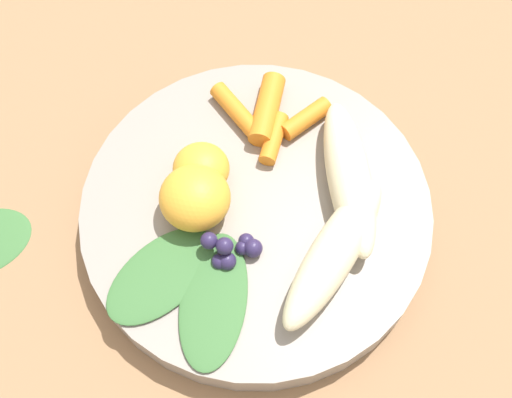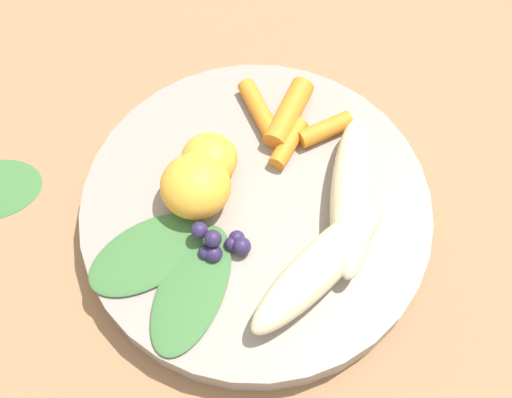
{
  "view_description": "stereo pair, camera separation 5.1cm",
  "coord_description": "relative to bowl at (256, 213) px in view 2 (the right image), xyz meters",
  "views": [
    {
      "loc": [
        -0.11,
        0.21,
        0.5
      ],
      "look_at": [
        0.0,
        0.0,
        0.04
      ],
      "focal_mm": 46.62,
      "sensor_mm": 36.0,
      "label": 1
    },
    {
      "loc": [
        -0.15,
        0.18,
        0.5
      ],
      "look_at": [
        0.0,
        0.0,
        0.04
      ],
      "focal_mm": 46.62,
      "sensor_mm": 36.0,
      "label": 2
    }
  ],
  "objects": [
    {
      "name": "kale_leaf_left",
      "position": [
        0.03,
        0.09,
        0.02
      ],
      "size": [
        0.08,
        0.11,
        0.0
      ],
      "primitive_type": "ellipsoid",
      "rotation": [
        0.0,
        0.0,
        7.56
      ],
      "color": "#3D7038",
      "rests_on": "bowl"
    },
    {
      "name": "carrot_front",
      "position": [
        -0.0,
        -0.09,
        0.02
      ],
      "size": [
        0.03,
        0.05,
        0.02
      ],
      "primitive_type": "cylinder",
      "rotation": [
        0.0,
        1.57,
        4.32
      ],
      "color": "orange",
      "rests_on": "bowl"
    },
    {
      "name": "banana_peeled_right",
      "position": [
        -0.07,
        0.01,
        0.03
      ],
      "size": [
        0.04,
        0.14,
        0.03
      ],
      "primitive_type": "ellipsoid",
      "rotation": [
        0.0,
        0.0,
        4.66
      ],
      "color": "beige",
      "rests_on": "bowl"
    },
    {
      "name": "bowl",
      "position": [
        0.0,
        0.0,
        0.0
      ],
      "size": [
        0.28,
        0.28,
        0.03
      ],
      "primitive_type": "cylinder",
      "color": "gray",
      "rests_on": "ground_plane"
    },
    {
      "name": "carrot_mid_right",
      "position": [
        0.03,
        -0.08,
        0.02
      ],
      "size": [
        0.04,
        0.07,
        0.02
      ],
      "primitive_type": "cylinder",
      "rotation": [
        0.0,
        1.57,
        5.01
      ],
      "color": "orange",
      "rests_on": "bowl"
    },
    {
      "name": "orange_segment_near",
      "position": [
        0.04,
        0.03,
        0.03
      ],
      "size": [
        0.05,
        0.05,
        0.04
      ],
      "primitive_type": "ellipsoid",
      "color": "#F4A833",
      "rests_on": "bowl"
    },
    {
      "name": "carrot_rear",
      "position": [
        0.05,
        -0.07,
        0.02
      ],
      "size": [
        0.06,
        0.04,
        0.01
      ],
      "primitive_type": "cylinder",
      "rotation": [
        0.0,
        1.57,
        5.84
      ],
      "color": "orange",
      "rests_on": "bowl"
    },
    {
      "name": "orange_segment_far",
      "position": [
        0.05,
        -0.0,
        0.03
      ],
      "size": [
        0.04,
        0.04,
        0.03
      ],
      "primitive_type": "ellipsoid",
      "color": "#F4A833",
      "rests_on": "bowl"
    },
    {
      "name": "kale_leaf_right",
      "position": [
        -0.01,
        0.08,
        0.02
      ],
      "size": [
        0.09,
        0.12,
        0.0
      ],
      "primitive_type": "ellipsoid",
      "rotation": [
        0.0,
        0.0,
        8.25
      ],
      "color": "#3D7038",
      "rests_on": "bowl"
    },
    {
      "name": "banana_peeled_left",
      "position": [
        -0.06,
        -0.05,
        0.03
      ],
      "size": [
        0.11,
        0.13,
        0.03
      ],
      "primitive_type": "ellipsoid",
      "rotation": [
        0.0,
        0.0,
        5.32
      ],
      "color": "beige",
      "rests_on": "bowl"
    },
    {
      "name": "ground_plane",
      "position": [
        0.0,
        0.0,
        -0.01
      ],
      "size": [
        2.4,
        2.4,
        0.0
      ],
      "primitive_type": "plane",
      "color": "#99704C"
    },
    {
      "name": "carrot_mid_left",
      "position": [
        0.01,
        -0.06,
        0.02
      ],
      "size": [
        0.02,
        0.05,
        0.01
      ],
      "primitive_type": "cylinder",
      "rotation": [
        0.0,
        1.57,
        4.94
      ],
      "color": "orange",
      "rests_on": "bowl"
    },
    {
      "name": "blueberry_pile",
      "position": [
        -0.0,
        0.05,
        0.02
      ],
      "size": [
        0.04,
        0.04,
        0.02
      ],
      "color": "#2D234C",
      "rests_on": "bowl"
    }
  ]
}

